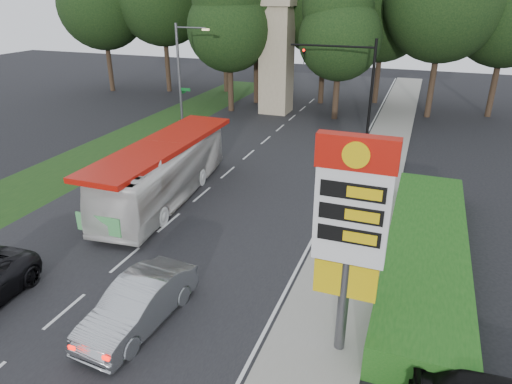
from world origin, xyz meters
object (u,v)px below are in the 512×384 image
(streetlight_signs, at_px, (182,73))
(transit_bus, at_px, (164,171))
(traffic_signal_mast, at_px, (354,75))
(sedan_silver, at_px, (138,304))
(gas_station_pylon, at_px, (351,221))
(monument, at_px, (277,54))

(streetlight_signs, relative_size, transit_bus, 0.72)
(traffic_signal_mast, height_order, sedan_silver, traffic_signal_mast)
(gas_station_pylon, height_order, traffic_signal_mast, traffic_signal_mast)
(monument, relative_size, transit_bus, 0.91)
(traffic_signal_mast, bearing_deg, monument, 142.00)
(monument, height_order, sedan_silver, monument)
(streetlight_signs, xyz_separation_m, transit_bus, (5.42, -12.05, -2.90))
(traffic_signal_mast, relative_size, sedan_silver, 1.51)
(streetlight_signs, bearing_deg, monument, 58.03)
(traffic_signal_mast, distance_m, streetlight_signs, 12.83)
(monument, bearing_deg, transit_bus, -88.76)
(transit_bus, bearing_deg, sedan_silver, -70.13)
(gas_station_pylon, relative_size, monument, 0.68)
(gas_station_pylon, distance_m, sedan_silver, 7.47)
(traffic_signal_mast, bearing_deg, transit_bus, -117.30)
(sedan_silver, bearing_deg, gas_station_pylon, 13.96)
(transit_bus, bearing_deg, monument, 85.45)
(traffic_signal_mast, height_order, monument, monument)
(gas_station_pylon, height_order, monument, monument)
(gas_station_pylon, relative_size, sedan_silver, 1.44)
(transit_bus, bearing_deg, traffic_signal_mast, 56.91)
(gas_station_pylon, relative_size, transit_bus, 0.62)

